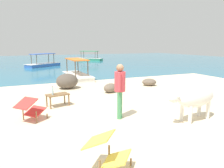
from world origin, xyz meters
The scene contains 14 objects.
sand_beach centered at (0.00, 0.00, 0.02)m, with size 18.00×14.00×0.04m, color beige.
water_surface centered at (0.00, 22.00, 0.00)m, with size 60.00×36.00×0.03m, color teal.
cow centered at (1.48, -0.65, 0.71)m, with size 1.82×0.71×1.01m.
low_bench_table centered at (-1.93, 2.34, 0.41)m, with size 0.84×0.61×0.44m.
bottle centered at (-2.10, 2.30, 0.60)m, with size 0.07×0.07×0.30m.
deck_chair_near centered at (-2.88, 1.16, 0.42)m, with size 0.93×0.90×0.68m.
deck_chair_far centered at (-1.77, -1.97, 0.42)m, with size 0.93×0.90×0.68m.
person_standing centered at (-0.42, 0.37, 0.99)m, with size 0.32×0.45×1.62m.
shore_rock_large centered at (3.18, 4.27, 0.23)m, with size 0.75×0.60×0.38m, color #6B5B4C.
shore_rock_medium centered at (0.65, 3.61, 0.25)m, with size 0.71×0.53×0.42m, color #6B5B4C.
shore_rock_small centered at (-1.00, 5.24, 0.42)m, with size 1.07×0.91×0.75m, color brown.
boat_white centered at (0.20, 8.09, 0.29)m, with size 1.26×3.70×1.29m.
boat_blue centered at (-1.03, 16.96, 0.29)m, with size 3.67×3.06×1.29m.
boat_green centered at (5.65, 22.92, 0.29)m, with size 3.43×3.40×1.29m.
Camera 1 is at (-3.02, -5.05, 2.22)m, focal length 33.60 mm.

